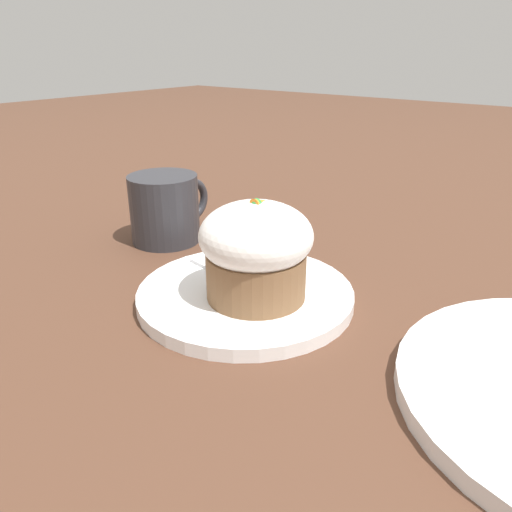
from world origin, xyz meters
TOP-DOWN VIEW (x-y plane):
  - ground_plane at (0.00, 0.00)m, footprint 4.00×4.00m
  - dessert_plate at (0.00, 0.00)m, footprint 0.22×0.22m
  - carrot_cake at (-0.01, -0.02)m, footprint 0.11×0.11m
  - spoon at (0.00, 0.01)m, footprint 0.04×0.13m
  - coffee_cup at (0.07, 0.19)m, footprint 0.13×0.09m

SIDE VIEW (x-z plane):
  - ground_plane at x=0.00m, z-range 0.00..0.00m
  - dessert_plate at x=0.00m, z-range 0.00..0.01m
  - spoon at x=0.00m, z-range 0.01..0.02m
  - coffee_cup at x=0.07m, z-range 0.00..0.09m
  - carrot_cake at x=-0.01m, z-range 0.01..0.12m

